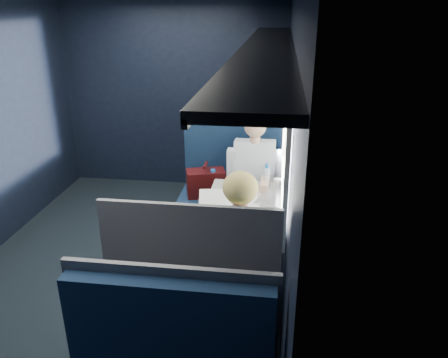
# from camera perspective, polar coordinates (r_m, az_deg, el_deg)

# --- Properties ---
(ground) EXTENTS (2.80, 4.20, 0.01)m
(ground) POSITION_cam_1_polar(r_m,az_deg,el_deg) (4.18, -12.59, -11.58)
(ground) COLOR black
(room_shell) EXTENTS (3.00, 4.40, 2.40)m
(room_shell) POSITION_cam_1_polar(r_m,az_deg,el_deg) (3.58, -14.21, 8.52)
(room_shell) COLOR black
(room_shell) RESTS_ON ground
(table) EXTENTS (0.62, 1.00, 0.74)m
(table) POSITION_cam_1_polar(r_m,az_deg,el_deg) (3.63, 2.08, -4.29)
(table) COLOR #54565E
(table) RESTS_ON ground
(seat_bay_near) EXTENTS (1.04, 0.62, 1.26)m
(seat_bay_near) POSITION_cam_1_polar(r_m,az_deg,el_deg) (4.53, 0.60, -1.97)
(seat_bay_near) COLOR #0D1E39
(seat_bay_near) RESTS_ON ground
(seat_bay_far) EXTENTS (1.04, 0.62, 1.26)m
(seat_bay_far) POSITION_cam_1_polar(r_m,az_deg,el_deg) (3.05, -3.16, -15.63)
(seat_bay_far) COLOR #0D1E39
(seat_bay_far) RESTS_ON ground
(seat_row_front) EXTENTS (1.04, 0.51, 1.16)m
(seat_row_front) POSITION_cam_1_polar(r_m,az_deg,el_deg) (5.39, 1.93, 1.90)
(seat_row_front) COLOR #0D1E39
(seat_row_front) RESTS_ON ground
(man) EXTENTS (0.53, 0.56, 1.32)m
(man) POSITION_cam_1_polar(r_m,az_deg,el_deg) (4.24, 3.89, 0.53)
(man) COLOR black
(man) RESTS_ON ground
(woman) EXTENTS (0.53, 0.56, 1.32)m
(woman) POSITION_cam_1_polar(r_m,az_deg,el_deg) (2.98, 2.09, -9.29)
(woman) COLOR black
(woman) RESTS_ON ground
(papers) EXTENTS (0.60, 0.79, 0.01)m
(papers) POSITION_cam_1_polar(r_m,az_deg,el_deg) (3.53, 0.70, -3.64)
(papers) COLOR white
(papers) RESTS_ON table
(laptop) EXTENTS (0.36, 0.40, 0.25)m
(laptop) POSITION_cam_1_polar(r_m,az_deg,el_deg) (3.67, 7.63, -1.72)
(laptop) COLOR silver
(laptop) RESTS_ON table
(bottle_small) EXTENTS (0.06, 0.06, 0.21)m
(bottle_small) POSITION_cam_1_polar(r_m,az_deg,el_deg) (3.92, 5.58, 0.38)
(bottle_small) COLOR silver
(bottle_small) RESTS_ON table
(cup) EXTENTS (0.07, 0.07, 0.09)m
(cup) POSITION_cam_1_polar(r_m,az_deg,el_deg) (3.90, 6.96, -0.60)
(cup) COLOR white
(cup) RESTS_ON table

